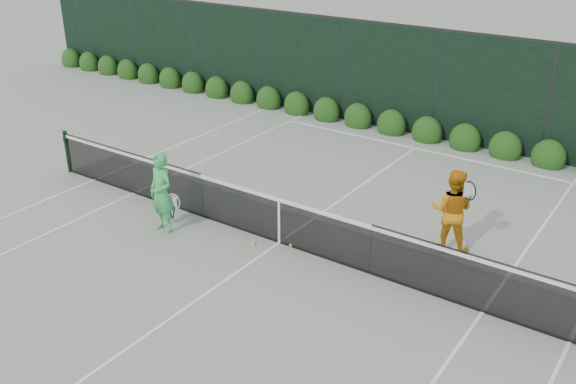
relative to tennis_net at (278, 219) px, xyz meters
The scene contains 8 objects.
ground 0.53m from the tennis_net, ahead, with size 80.00×80.00×0.00m, color gray.
tennis_net is the anchor object (origin of this frame).
player_woman 2.42m from the tennis_net, 157.75° to the right, with size 0.68×0.50×1.69m.
player_man 3.32m from the tennis_net, 30.44° to the left, with size 0.96×0.78×1.66m.
court_lines 0.53m from the tennis_net, ahead, with size 11.03×23.83×0.01m.
windscreen_fence 2.88m from the tennis_net, 89.49° to the right, with size 32.00×21.07×3.06m.
hedge_row 7.16m from the tennis_net, 89.80° to the left, with size 31.66×0.65×0.94m.
tennis_balls 0.61m from the tennis_net, 134.65° to the left, with size 1.06×1.49×0.07m.
Camera 1 is at (6.46, -9.04, 6.24)m, focal length 40.00 mm.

